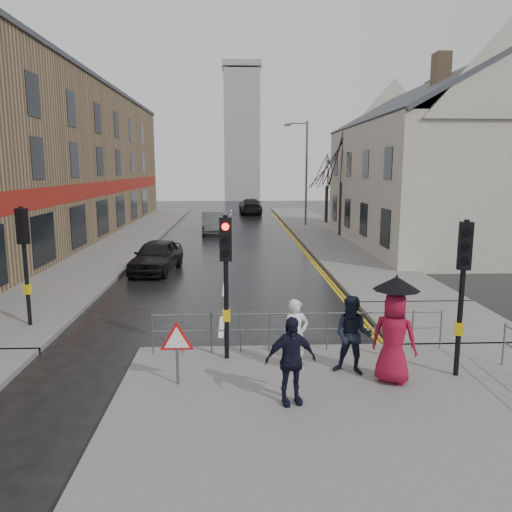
{
  "coord_description": "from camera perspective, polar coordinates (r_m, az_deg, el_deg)",
  "views": [
    {
      "loc": [
        0.41,
        -11.05,
        4.59
      ],
      "look_at": [
        1.02,
        3.22,
        2.06
      ],
      "focal_mm": 35.0,
      "sensor_mm": 36.0,
      "label": 1
    }
  ],
  "objects": [
    {
      "name": "ground",
      "position": [
        11.97,
        -4.33,
        -12.53
      ],
      "size": [
        120.0,
        120.0,
        0.0
      ],
      "primitive_type": "plane",
      "color": "black",
      "rests_on": "ground"
    },
    {
      "name": "near_pavement",
      "position": [
        9.17,
        15.21,
        -19.85
      ],
      "size": [
        10.0,
        9.0,
        0.14
      ],
      "primitive_type": "cube",
      "color": "#605E5B",
      "rests_on": "ground"
    },
    {
      "name": "left_pavement",
      "position": [
        35.04,
        -13.81,
        2.33
      ],
      "size": [
        4.0,
        44.0,
        0.14
      ],
      "primitive_type": "cube",
      "color": "#605E5B",
      "rests_on": "ground"
    },
    {
      "name": "right_pavement",
      "position": [
        36.84,
        7.1,
        2.91
      ],
      "size": [
        4.0,
        40.0,
        0.14
      ],
      "primitive_type": "cube",
      "color": "#605E5B",
      "rests_on": "ground"
    },
    {
      "name": "pavement_bridge_right",
      "position": [
        15.97,
        20.25,
        -7.04
      ],
      "size": [
        4.0,
        4.2,
        0.14
      ],
      "primitive_type": "cube",
      "color": "#605E5B",
      "rests_on": "ground"
    },
    {
      "name": "building_left_terrace",
      "position": [
        35.31,
        -23.39,
        9.89
      ],
      "size": [
        8.0,
        42.0,
        10.0
      ],
      "primitive_type": "cube",
      "color": "#876C4D",
      "rests_on": "ground"
    },
    {
      "name": "building_right_cream",
      "position": [
        31.28,
        19.6,
        9.81
      ],
      "size": [
        9.0,
        16.4,
        10.1
      ],
      "color": "beige",
      "rests_on": "ground"
    },
    {
      "name": "church_tower",
      "position": [
        73.19,
        -1.63,
        13.48
      ],
      "size": [
        5.0,
        5.0,
        18.0
      ],
      "primitive_type": "cube",
      "color": "#93959B",
      "rests_on": "ground"
    },
    {
      "name": "traffic_signal_near_left",
      "position": [
        11.45,
        -3.46,
        -0.7
      ],
      "size": [
        0.28,
        0.27,
        3.4
      ],
      "color": "black",
      "rests_on": "near_pavement"
    },
    {
      "name": "traffic_signal_near_right",
      "position": [
        11.33,
        22.6,
        -1.58
      ],
      "size": [
        0.34,
        0.33,
        3.4
      ],
      "color": "black",
      "rests_on": "near_pavement"
    },
    {
      "name": "traffic_signal_far_left",
      "position": [
        15.4,
        -25.0,
        1.14
      ],
      "size": [
        0.34,
        0.33,
        3.4
      ],
      "color": "black",
      "rests_on": "left_pavement"
    },
    {
      "name": "guard_railing_front",
      "position": [
        12.33,
        4.88,
        -7.6
      ],
      "size": [
        7.14,
        0.04,
        1.0
      ],
      "color": "#595B5E",
      "rests_on": "near_pavement"
    },
    {
      "name": "warning_sign",
      "position": [
        10.53,
        -9.04,
        -9.77
      ],
      "size": [
        0.8,
        0.07,
        1.35
      ],
      "color": "#595B5E",
      "rests_on": "near_pavement"
    },
    {
      "name": "street_lamp",
      "position": [
        39.42,
        5.53,
        10.15
      ],
      "size": [
        1.83,
        0.25,
        8.0
      ],
      "color": "#595B5E",
      "rests_on": "right_pavement"
    },
    {
      "name": "tree_near",
      "position": [
        33.81,
        9.84,
        10.81
      ],
      "size": [
        2.4,
        2.4,
        6.58
      ],
      "color": "#30211A",
      "rests_on": "right_pavement"
    },
    {
      "name": "tree_far",
      "position": [
        41.75,
        8.15,
        9.7
      ],
      "size": [
        2.4,
        2.4,
        5.64
      ],
      "color": "#30211A",
      "rests_on": "right_pavement"
    },
    {
      "name": "pedestrian_a",
      "position": [
        11.24,
        4.59,
        -8.95
      ],
      "size": [
        0.67,
        0.53,
        1.59
      ],
      "primitive_type": "imported",
      "rotation": [
        0.0,
        0.0,
        0.29
      ],
      "color": "silver",
      "rests_on": "near_pavement"
    },
    {
      "name": "pedestrian_b",
      "position": [
        11.15,
        11.01,
        -8.89
      ],
      "size": [
        1.03,
        0.93,
        1.74
      ],
      "primitive_type": "imported",
      "rotation": [
        0.0,
        0.0,
        -0.39
      ],
      "color": "black",
      "rests_on": "near_pavement"
    },
    {
      "name": "pedestrian_with_umbrella",
      "position": [
        10.82,
        15.53,
        -7.9
      ],
      "size": [
        1.13,
        1.02,
        2.27
      ],
      "color": "maroon",
      "rests_on": "near_pavement"
    },
    {
      "name": "pedestrian_d",
      "position": [
        9.66,
        3.97,
        -11.81
      ],
      "size": [
        1.07,
        0.62,
        1.71
      ],
      "primitive_type": "imported",
      "rotation": [
        0.0,
        0.0,
        0.22
      ],
      "color": "black",
      "rests_on": "near_pavement"
    },
    {
      "name": "car_parked",
      "position": [
        22.69,
        -11.3,
        0.01
      ],
      "size": [
        2.25,
        4.39,
        1.43
      ],
      "primitive_type": "imported",
      "rotation": [
        0.0,
        0.0,
        -0.14
      ],
      "color": "black",
      "rests_on": "ground"
    },
    {
      "name": "car_mid",
      "position": [
        35.62,
        -4.94,
        3.79
      ],
      "size": [
        1.86,
        4.6,
        1.49
      ],
      "primitive_type": "imported",
      "rotation": [
        0.0,
        0.0,
        0.06
      ],
      "color": "#404344",
      "rests_on": "ground"
    },
    {
      "name": "car_far",
      "position": [
        50.65,
        -0.65,
        5.7
      ],
      "size": [
        2.31,
        5.38,
        1.54
      ],
      "primitive_type": "imported",
      "rotation": [
        0.0,
        0.0,
        3.17
      ],
      "color": "black",
      "rests_on": "ground"
    }
  ]
}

